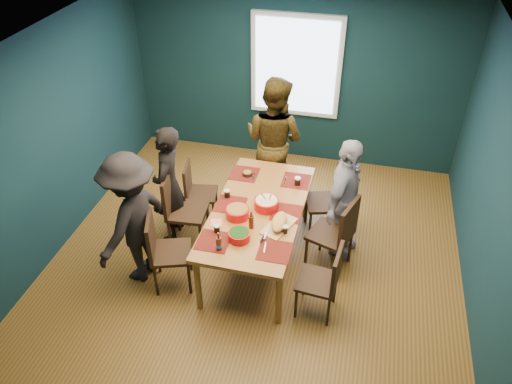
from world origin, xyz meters
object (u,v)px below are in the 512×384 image
at_px(chair_left_mid, 179,205).
at_px(chair_left_near, 162,247).
at_px(chair_right_far, 331,196).
at_px(cutting_board, 279,223).
at_px(person_back, 274,140).
at_px(bowl_herbs, 239,235).
at_px(bowl_salad, 237,212).
at_px(person_right, 344,200).
at_px(person_near_left, 133,219).
at_px(chair_right_near, 326,277).
at_px(bowl_dumpling, 266,204).
at_px(person_far_left, 169,185).
at_px(chair_left_far, 195,188).
at_px(chair_right_mid, 338,231).
at_px(dining_table, 258,214).

relative_size(chair_left_mid, chair_left_near, 1.05).
relative_size(chair_right_far, cutting_board, 1.67).
distance_m(chair_right_far, person_back, 1.15).
relative_size(chair_left_mid, cutting_board, 1.76).
height_order(chair_left_mid, bowl_herbs, chair_left_mid).
height_order(chair_left_near, bowl_salad, chair_left_near).
xyz_separation_m(chair_left_mid, person_right, (2.00, 0.31, 0.20)).
bearing_deg(chair_left_near, cutting_board, -0.31).
height_order(person_near_left, bowl_salad, person_near_left).
bearing_deg(chair_right_near, bowl_salad, 161.77).
height_order(person_back, bowl_dumpling, person_back).
xyz_separation_m(chair_left_near, person_far_left, (-0.23, 0.86, 0.22)).
height_order(chair_left_far, person_near_left, person_near_left).
xyz_separation_m(chair_left_far, bowl_dumpling, (1.09, -0.53, 0.34)).
xyz_separation_m(person_near_left, bowl_dumpling, (1.40, 0.63, 0.01)).
bearing_deg(person_near_left, bowl_herbs, 105.06).
relative_size(chair_right_far, chair_right_near, 1.06).
relative_size(chair_left_mid, person_back, 0.56).
bearing_deg(chair_right_mid, chair_right_far, 122.23).
distance_m(dining_table, person_far_left, 1.21).
bearing_deg(person_back, person_right, 157.96).
bearing_deg(chair_right_mid, person_right, 107.06).
height_order(bowl_herbs, cutting_board, cutting_board).
height_order(person_far_left, person_near_left, person_near_left).
bearing_deg(dining_table, bowl_herbs, -96.59).
distance_m(chair_right_far, person_far_left, 2.07).
xyz_separation_m(chair_left_far, chair_left_near, (0.04, -1.24, 0.07)).
xyz_separation_m(person_far_left, bowl_salad, (0.99, -0.37, 0.04)).
height_order(bowl_salad, bowl_herbs, bowl_salad).
bearing_deg(cutting_board, chair_left_near, -140.41).
distance_m(chair_left_mid, bowl_salad, 0.90).
height_order(dining_table, chair_right_near, chair_right_near).
bearing_deg(chair_right_near, cutting_board, 150.86).
xyz_separation_m(dining_table, person_far_left, (-1.19, 0.18, 0.09)).
height_order(person_back, bowl_herbs, person_back).
relative_size(person_right, bowl_herbs, 6.60).
xyz_separation_m(person_far_left, person_right, (2.16, 0.20, 0.01)).
bearing_deg(person_right, bowl_herbs, 147.50).
relative_size(chair_left_mid, person_far_left, 0.65).
distance_m(chair_left_near, person_back, 2.24).
bearing_deg(bowl_dumpling, cutting_board, -54.77).
height_order(bowl_salad, cutting_board, cutting_board).
bearing_deg(chair_left_far, person_back, 31.48).
relative_size(person_far_left, person_back, 0.87).
xyz_separation_m(chair_right_near, bowl_dumpling, (-0.81, 0.72, 0.31)).
bearing_deg(person_right, chair_left_mid, 113.97).
relative_size(chair_left_far, person_far_left, 0.54).
bearing_deg(person_far_left, person_near_left, -15.71).
distance_m(dining_table, person_near_left, 1.44).
distance_m(chair_left_far, chair_right_near, 2.28).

